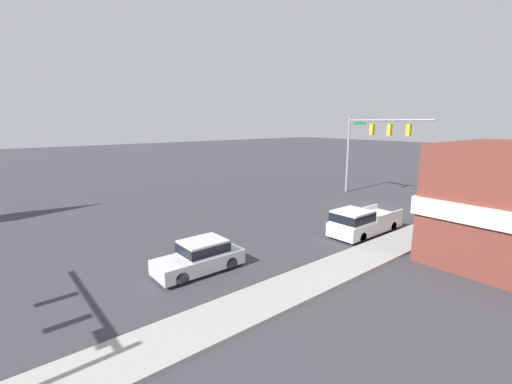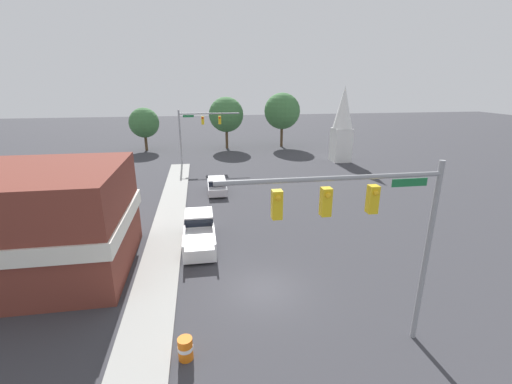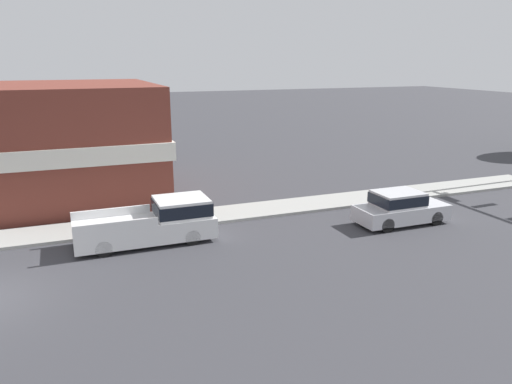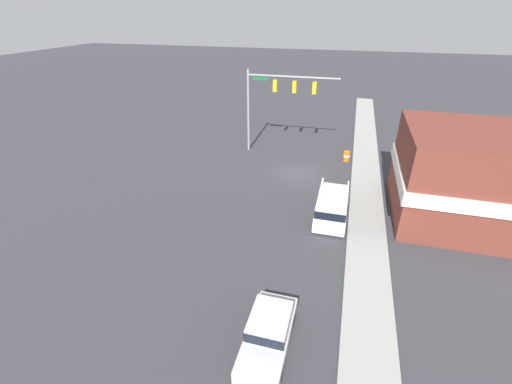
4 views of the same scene
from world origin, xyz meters
name	(u,v)px [view 1 (image 1 of 4)]	position (x,y,z in m)	size (l,w,h in m)	color
ground_plane	(371,209)	(0.00, 0.00, 0.00)	(200.00, 200.00, 0.00)	#38383D
sidewalk_curb	(442,224)	(-5.70, 0.00, 0.07)	(2.40, 60.00, 0.14)	#9E9E99
near_signal_assembly	(373,136)	(3.05, -4.51, 5.85)	(8.50, 0.49, 7.87)	gray
car_lead	(201,256)	(-1.52, 17.31, 0.81)	(1.79, 4.36, 1.56)	black
pickup_truck_parked	(362,222)	(-3.29, 6.40, 0.89)	(2.02, 5.70, 1.79)	black
construction_barrel	(442,205)	(-3.90, -4.18, 0.48)	(0.61, 0.61, 0.95)	orange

